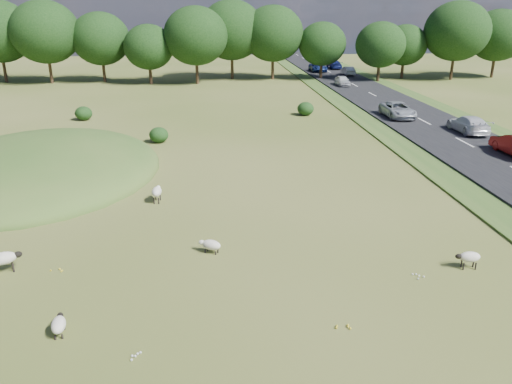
# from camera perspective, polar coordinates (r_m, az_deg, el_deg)

# --- Properties ---
(ground) EXTENTS (160.00, 160.00, 0.00)m
(ground) POSITION_cam_1_polar(r_m,az_deg,el_deg) (42.63, -4.68, 6.09)
(ground) COLOR #40531A
(ground) RESTS_ON ground
(mound) EXTENTS (16.00, 20.00, 4.00)m
(mound) POSITION_cam_1_polar(r_m,az_deg,el_deg) (36.82, -23.50, 2.14)
(mound) COLOR #33561E
(mound) RESTS_ON ground
(road) EXTENTS (8.00, 150.00, 0.25)m
(road) POSITION_cam_1_polar(r_m,az_deg,el_deg) (56.17, 16.26, 8.94)
(road) COLOR black
(road) RESTS_ON ground
(treeline) EXTENTS (96.28, 14.66, 11.70)m
(treeline) POSITION_cam_1_polar(r_m,az_deg,el_deg) (76.87, -6.07, 17.31)
(treeline) COLOR black
(treeline) RESTS_ON ground
(shrubs) EXTENTS (23.88, 11.42, 1.38)m
(shrubs) POSITION_cam_1_polar(r_m,az_deg,el_deg) (48.44, -7.57, 8.52)
(shrubs) COLOR black
(shrubs) RESTS_ON ground
(sheep_0) EXTENTS (0.59, 1.11, 0.62)m
(sheep_0) POSITION_cam_1_polar(r_m,az_deg,el_deg) (18.62, -21.63, -13.87)
(sheep_0) COLOR beige
(sheep_0) RESTS_ON ground
(sheep_1) EXTENTS (1.12, 0.83, 0.63)m
(sheep_1) POSITION_cam_1_polar(r_m,az_deg,el_deg) (22.66, -5.20, -6.02)
(sheep_1) COLOR beige
(sheep_1) RESTS_ON ground
(sheep_2) EXTENTS (1.32, 0.95, 0.92)m
(sheep_2) POSITION_cam_1_polar(r_m,az_deg,el_deg) (23.34, -26.84, -6.80)
(sheep_2) COLOR beige
(sheep_2) RESTS_ON ground
(sheep_3) EXTENTS (0.61, 1.26, 0.90)m
(sheep_3) POSITION_cam_1_polar(r_m,az_deg,el_deg) (28.82, -11.27, 0.04)
(sheep_3) COLOR beige
(sheep_3) RESTS_ON ground
(sheep_4) EXTENTS (1.09, 0.52, 0.78)m
(sheep_4) POSITION_cam_1_polar(r_m,az_deg,el_deg) (23.03, 23.17, -6.85)
(sheep_4) COLOR beige
(sheep_4) RESTS_ON ground
(car_1) EXTENTS (1.58, 3.94, 1.34)m
(car_1) POSITION_cam_1_polar(r_m,az_deg,el_deg) (72.02, 9.85, 12.43)
(car_1) COLOR silver
(car_1) RESTS_ON road
(car_2) EXTENTS (2.43, 5.28, 1.47)m
(car_2) POSITION_cam_1_polar(r_m,az_deg,el_deg) (87.83, 7.09, 13.98)
(car_2) COLOR navy
(car_2) RESTS_ON road
(car_3) EXTENTS (2.43, 5.27, 1.46)m
(car_3) POSITION_cam_1_polar(r_m,az_deg,el_deg) (51.76, 15.90, 9.03)
(car_3) COLOR #B1B5BA
(car_3) RESTS_ON road
(car_5) EXTENTS (1.45, 4.15, 1.37)m
(car_5) POSITION_cam_1_polar(r_m,az_deg,el_deg) (83.71, 10.47, 13.46)
(car_5) COLOR #9A9DA1
(car_5) RESTS_ON road
(car_6) EXTENTS (1.99, 4.89, 1.42)m
(car_6) POSITION_cam_1_polar(r_m,az_deg,el_deg) (92.63, 8.93, 14.19)
(car_6) COLOR navy
(car_6) RESTS_ON road
(car_7) EXTENTS (2.03, 5.00, 1.45)m
(car_7) POSITION_cam_1_polar(r_m,az_deg,el_deg) (47.29, 23.10, 7.16)
(car_7) COLOR white
(car_7) RESTS_ON road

